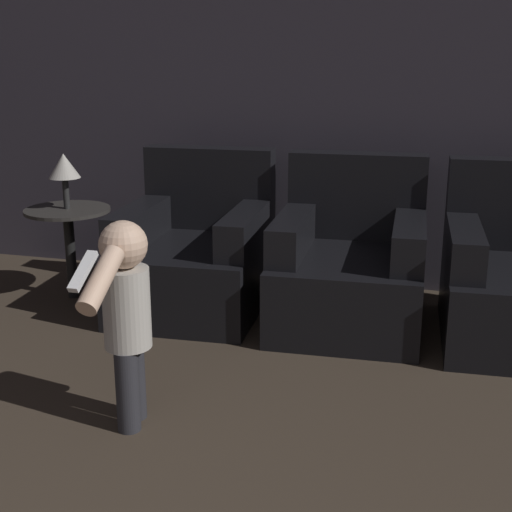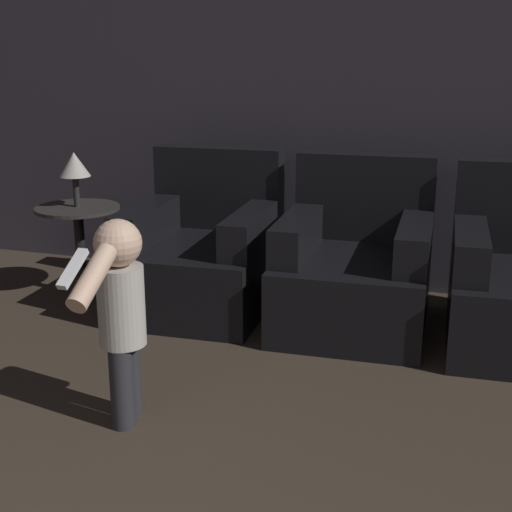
# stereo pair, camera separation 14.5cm
# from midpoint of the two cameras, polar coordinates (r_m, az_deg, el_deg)

# --- Properties ---
(wall_back) EXTENTS (8.40, 0.05, 2.60)m
(wall_back) POSITION_cam_midpoint_polar(r_m,az_deg,el_deg) (4.39, 4.16, 14.49)
(wall_back) COLOR #3D3842
(wall_back) RESTS_ON ground_plane
(armchair_left) EXTENTS (0.81, 0.94, 0.87)m
(armchair_left) POSITION_cam_midpoint_polar(r_m,az_deg,el_deg) (4.07, -5.84, 0.04)
(armchair_left) COLOR black
(armchair_left) RESTS_ON ground_plane
(armchair_middle) EXTENTS (0.81, 0.94, 0.87)m
(armchair_middle) POSITION_cam_midpoint_polar(r_m,az_deg,el_deg) (3.85, 6.44, -0.94)
(armchair_middle) COLOR black
(armchair_middle) RESTS_ON ground_plane
(person_toddler) EXTENTS (0.18, 0.57, 0.83)m
(person_toddler) POSITION_cam_midpoint_polar(r_m,az_deg,el_deg) (2.76, -11.87, -4.14)
(person_toddler) COLOR #28282D
(person_toddler) RESTS_ON ground_plane
(side_table) EXTENTS (0.49, 0.49, 0.54)m
(side_table) POSITION_cam_midpoint_polar(r_m,az_deg,el_deg) (4.31, -15.72, 2.56)
(side_table) COLOR black
(side_table) RESTS_ON ground_plane
(lamp) EXTENTS (0.18, 0.18, 0.32)m
(lamp) POSITION_cam_midpoint_polar(r_m,az_deg,el_deg) (4.25, -16.06, 6.85)
(lamp) COLOR #262626
(lamp) RESTS_ON side_table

